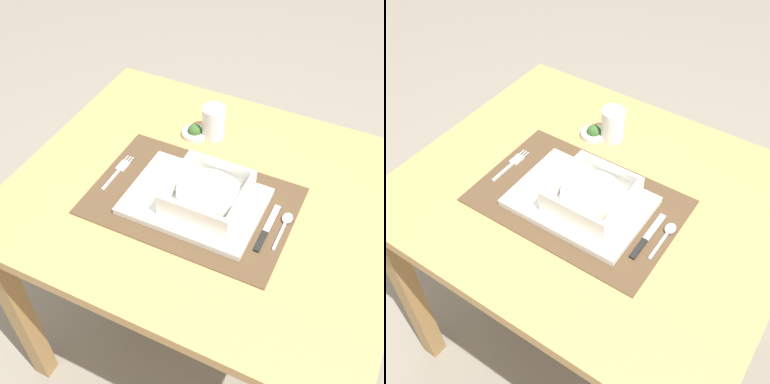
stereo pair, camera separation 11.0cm
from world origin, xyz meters
TOP-DOWN VIEW (x-y plane):
  - ground_plane at (0.00, 0.00)m, footprint 6.00×6.00m
  - dining_table at (0.00, 0.00)m, footprint 0.90×0.76m
  - placemat at (-0.02, -0.05)m, footprint 0.47×0.31m
  - serving_plate at (-0.01, -0.06)m, footprint 0.31×0.22m
  - porridge_bowl at (0.02, -0.05)m, footprint 0.17×0.17m
  - fork at (-0.22, -0.04)m, footprint 0.02×0.13m
  - spoon at (0.20, -0.02)m, footprint 0.02×0.11m
  - butter_knife at (0.17, -0.06)m, footprint 0.01×0.14m
  - drinking_glass at (-0.07, 0.19)m, footprint 0.06×0.06m
  - condiment_saucer at (-0.12, 0.17)m, footprint 0.07×0.07m

SIDE VIEW (x-z plane):
  - ground_plane at x=0.00m, z-range 0.00..0.00m
  - dining_table at x=0.00m, z-range 0.25..0.95m
  - placemat at x=-0.02m, z-range 0.70..0.71m
  - fork at x=-0.22m, z-range 0.71..0.71m
  - butter_knife at x=0.17m, z-range 0.71..0.71m
  - spoon at x=0.20m, z-range 0.70..0.72m
  - condiment_saucer at x=-0.12m, z-range 0.69..0.73m
  - serving_plate at x=-0.01m, z-range 0.71..0.72m
  - drinking_glass at x=-0.07m, z-range 0.70..0.79m
  - porridge_bowl at x=0.02m, z-range 0.71..0.77m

